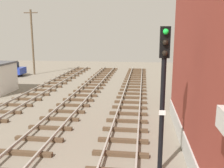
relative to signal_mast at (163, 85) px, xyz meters
name	(u,v)px	position (x,y,z in m)	size (l,w,h in m)	color
signal_mast	(163,85)	(0.00, 0.00, 0.00)	(0.36, 0.40, 5.53)	black
parked_car_blue	(8,69)	(-17.81, 20.03, -2.57)	(4.20, 2.04, 1.76)	#23389E
utility_pole_far	(32,41)	(-15.04, 21.73, 0.87)	(1.80, 0.24, 8.29)	brown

